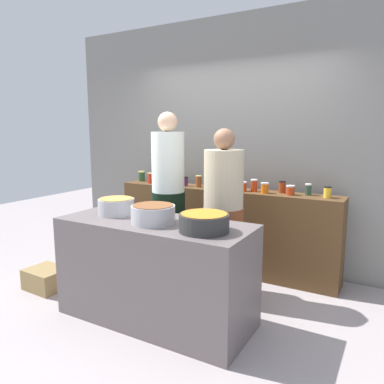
{
  "coord_description": "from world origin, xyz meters",
  "views": [
    {
      "loc": [
        1.79,
        -2.8,
        1.66
      ],
      "look_at": [
        0.0,
        0.35,
        1.05
      ],
      "focal_mm": 34.51,
      "sensor_mm": 36.0,
      "label": 1
    }
  ],
  "objects_px": {
    "preserve_jar_4": "(185,181)",
    "preserve_jar_14": "(308,189)",
    "preserve_jar_0": "(142,176)",
    "cooking_pot_left": "(116,206)",
    "preserve_jar_6": "(208,183)",
    "preserve_jar_13": "(290,190)",
    "preserve_jar_3": "(177,180)",
    "preserve_jar_2": "(164,179)",
    "preserve_jar_7": "(225,183)",
    "preserve_jar_8": "(233,185)",
    "preserve_jar_9": "(243,186)",
    "cook_in_cap": "(223,224)",
    "cooking_pot_center": "(153,214)",
    "cook_with_tongs": "(168,208)",
    "preserve_jar_15": "(327,192)",
    "preserve_jar_1": "(151,178)",
    "preserve_jar_5": "(199,181)",
    "preserve_jar_11": "(265,188)",
    "preserve_jar_12": "(282,187)",
    "bread_crate": "(47,279)",
    "cooking_pot_right": "(204,223)",
    "preserve_jar_10": "(254,185)"
  },
  "relations": [
    {
      "from": "preserve_jar_13",
      "to": "cooking_pot_left",
      "type": "xyz_separation_m",
      "value": [
        -1.25,
        -1.33,
        -0.06
      ]
    },
    {
      "from": "preserve_jar_13",
      "to": "cook_with_tongs",
      "type": "relative_size",
      "value": 0.06
    },
    {
      "from": "cook_with_tongs",
      "to": "preserve_jar_3",
      "type": "bearing_deg",
      "value": 114.3
    },
    {
      "from": "preserve_jar_6",
      "to": "preserve_jar_13",
      "type": "bearing_deg",
      "value": 1.44
    },
    {
      "from": "preserve_jar_11",
      "to": "cooking_pot_center",
      "type": "xyz_separation_m",
      "value": [
        -0.49,
        -1.41,
        -0.07
      ]
    },
    {
      "from": "preserve_jar_1",
      "to": "cooking_pot_right",
      "type": "relative_size",
      "value": 0.35
    },
    {
      "from": "preserve_jar_1",
      "to": "cook_in_cap",
      "type": "bearing_deg",
      "value": -26.07
    },
    {
      "from": "cooking_pot_center",
      "to": "preserve_jar_13",
      "type": "bearing_deg",
      "value": 61.91
    },
    {
      "from": "preserve_jar_2",
      "to": "cooking_pot_left",
      "type": "bearing_deg",
      "value": -73.95
    },
    {
      "from": "preserve_jar_11",
      "to": "bread_crate",
      "type": "xyz_separation_m",
      "value": [
        -1.89,
        -1.4,
        -0.93
      ]
    },
    {
      "from": "preserve_jar_9",
      "to": "preserve_jar_8",
      "type": "bearing_deg",
      "value": 174.14
    },
    {
      "from": "preserve_jar_14",
      "to": "preserve_jar_3",
      "type": "bearing_deg",
      "value": -176.94
    },
    {
      "from": "preserve_jar_4",
      "to": "preserve_jar_13",
      "type": "bearing_deg",
      "value": 0.68
    },
    {
      "from": "preserve_jar_11",
      "to": "cooking_pot_right",
      "type": "relative_size",
      "value": 0.3
    },
    {
      "from": "preserve_jar_15",
      "to": "preserve_jar_1",
      "type": "bearing_deg",
      "value": -178.93
    },
    {
      "from": "preserve_jar_3",
      "to": "bread_crate",
      "type": "distance_m",
      "value": 1.86
    },
    {
      "from": "preserve_jar_13",
      "to": "preserve_jar_14",
      "type": "xyz_separation_m",
      "value": [
        0.17,
        0.08,
        0.01
      ]
    },
    {
      "from": "preserve_jar_5",
      "to": "preserve_jar_12",
      "type": "bearing_deg",
      "value": 5.23
    },
    {
      "from": "preserve_jar_9",
      "to": "cook_in_cap",
      "type": "xyz_separation_m",
      "value": [
        0.06,
        -0.65,
        -0.28
      ]
    },
    {
      "from": "preserve_jar_7",
      "to": "preserve_jar_13",
      "type": "xyz_separation_m",
      "value": [
        0.76,
        -0.01,
        -0.02
      ]
    },
    {
      "from": "preserve_jar_14",
      "to": "preserve_jar_0",
      "type": "bearing_deg",
      "value": 179.68
    },
    {
      "from": "preserve_jar_1",
      "to": "cooking_pot_left",
      "type": "bearing_deg",
      "value": -66.91
    },
    {
      "from": "preserve_jar_0",
      "to": "preserve_jar_2",
      "type": "bearing_deg",
      "value": -9.42
    },
    {
      "from": "preserve_jar_0",
      "to": "cooking_pot_left",
      "type": "distance_m",
      "value": 1.64
    },
    {
      "from": "preserve_jar_14",
      "to": "cooking_pot_left",
      "type": "distance_m",
      "value": 2.0
    },
    {
      "from": "preserve_jar_4",
      "to": "cooking_pot_center",
      "type": "xyz_separation_m",
      "value": [
        0.53,
        -1.42,
        -0.07
      ]
    },
    {
      "from": "bread_crate",
      "to": "preserve_jar_3",
      "type": "bearing_deg",
      "value": 62.19
    },
    {
      "from": "preserve_jar_0",
      "to": "preserve_jar_14",
      "type": "relative_size",
      "value": 1.09
    },
    {
      "from": "cooking_pot_right",
      "to": "cooking_pot_left",
      "type": "bearing_deg",
      "value": 173.39
    },
    {
      "from": "preserve_jar_1",
      "to": "preserve_jar_7",
      "type": "distance_m",
      "value": 1.04
    },
    {
      "from": "preserve_jar_8",
      "to": "cooking_pot_center",
      "type": "distance_m",
      "value": 1.43
    },
    {
      "from": "preserve_jar_11",
      "to": "preserve_jar_7",
      "type": "bearing_deg",
      "value": 176.31
    },
    {
      "from": "cooking_pot_center",
      "to": "preserve_jar_9",
      "type": "bearing_deg",
      "value": 80.68
    },
    {
      "from": "cooking_pot_center",
      "to": "cook_with_tongs",
      "type": "xyz_separation_m",
      "value": [
        -0.35,
        0.77,
        -0.13
      ]
    },
    {
      "from": "cooking_pot_center",
      "to": "preserve_jar_12",
      "type": "bearing_deg",
      "value": 67.06
    },
    {
      "from": "preserve_jar_5",
      "to": "preserve_jar_6",
      "type": "relative_size",
      "value": 1.09
    },
    {
      "from": "preserve_jar_4",
      "to": "preserve_jar_14",
      "type": "xyz_separation_m",
      "value": [
        1.46,
        0.1,
        0.0
      ]
    },
    {
      "from": "preserve_jar_3",
      "to": "preserve_jar_5",
      "type": "distance_m",
      "value": 0.3
    },
    {
      "from": "preserve_jar_11",
      "to": "bread_crate",
      "type": "height_order",
      "value": "preserve_jar_11"
    },
    {
      "from": "preserve_jar_13",
      "to": "cook_in_cap",
      "type": "distance_m",
      "value": 0.87
    },
    {
      "from": "preserve_jar_9",
      "to": "preserve_jar_13",
      "type": "xyz_separation_m",
      "value": [
        0.53,
        0.02,
        -0.0
      ]
    },
    {
      "from": "preserve_jar_4",
      "to": "preserve_jar_10",
      "type": "relative_size",
      "value": 0.86
    },
    {
      "from": "preserve_jar_3",
      "to": "preserve_jar_6",
      "type": "relative_size",
      "value": 0.95
    },
    {
      "from": "cook_in_cap",
      "to": "preserve_jar_7",
      "type": "bearing_deg",
      "value": 113.14
    },
    {
      "from": "preserve_jar_4",
      "to": "cooking_pot_center",
      "type": "relative_size",
      "value": 0.32
    },
    {
      "from": "cooking_pot_left",
      "to": "preserve_jar_8",
      "type": "bearing_deg",
      "value": 66.18
    },
    {
      "from": "preserve_jar_0",
      "to": "preserve_jar_1",
      "type": "distance_m",
      "value": 0.26
    },
    {
      "from": "preserve_jar_13",
      "to": "cooking_pot_center",
      "type": "xyz_separation_m",
      "value": [
        -0.76,
        -1.43,
        -0.06
      ]
    },
    {
      "from": "preserve_jar_15",
      "to": "preserve_jar_3",
      "type": "bearing_deg",
      "value": -179.3
    },
    {
      "from": "preserve_jar_3",
      "to": "preserve_jar_13",
      "type": "bearing_deg",
      "value": -0.01
    }
  ]
}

